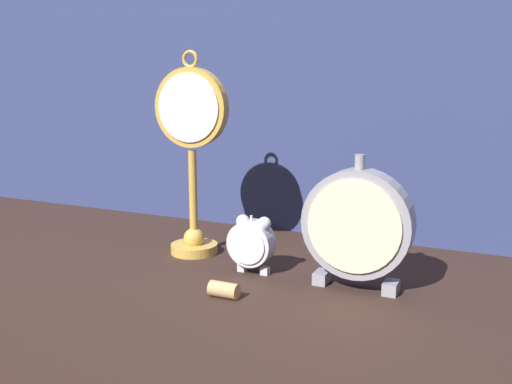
# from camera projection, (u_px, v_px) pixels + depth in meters

# --- Properties ---
(ground_plane) EXTENTS (4.00, 4.00, 0.00)m
(ground_plane) POSITION_uv_depth(u_px,v_px,m) (233.00, 285.00, 0.84)
(ground_plane) COLOR black
(fabric_backdrop_drape) EXTENTS (1.73, 0.01, 0.69)m
(fabric_backdrop_drape) POSITION_uv_depth(u_px,v_px,m) (312.00, 52.00, 1.06)
(fabric_backdrop_drape) COLOR navy
(fabric_backdrop_drape) RESTS_ON ground_plane
(pocket_watch_on_stand) EXTENTS (0.13, 0.08, 0.34)m
(pocket_watch_on_stand) POSITION_uv_depth(u_px,v_px,m) (192.00, 152.00, 0.96)
(pocket_watch_on_stand) COLOR gold
(pocket_watch_on_stand) RESTS_ON ground_plane
(alarm_clock_twin_bell) EXTENTS (0.07, 0.03, 0.09)m
(alarm_clock_twin_bell) POSITION_uv_depth(u_px,v_px,m) (253.00, 242.00, 0.88)
(alarm_clock_twin_bell) COLOR silver
(alarm_clock_twin_bell) RESTS_ON ground_plane
(mantel_clock_silver) EXTENTS (0.16, 0.04, 0.20)m
(mantel_clock_silver) POSITION_uv_depth(u_px,v_px,m) (357.00, 225.00, 0.81)
(mantel_clock_silver) COLOR gray
(mantel_clock_silver) RESTS_ON ground_plane
(wine_cork) EXTENTS (0.04, 0.02, 0.02)m
(wine_cork) POSITION_uv_depth(u_px,v_px,m) (224.00, 290.00, 0.79)
(wine_cork) COLOR tan
(wine_cork) RESTS_ON ground_plane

